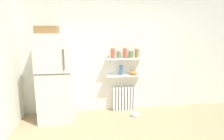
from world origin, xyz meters
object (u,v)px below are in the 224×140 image
Objects in this scene: storage_jar_3 at (131,54)px; shelf_bowl at (134,73)px; storage_jar_4 at (137,53)px; storage_jar_1 at (119,55)px; refrigerator at (55,76)px; radiator at (124,98)px; pet_food_bowl at (135,115)px; storage_jar_0 at (113,53)px; vase at (121,70)px; storage_jar_2 at (125,53)px.

storage_jar_3 reaches higher than shelf_bowl.
storage_jar_1 is at bearing 180.00° from storage_jar_4.
refrigerator reaches higher than radiator.
pet_food_bowl is (0.04, -0.35, -1.32)m from storage_jar_3.
radiator is at bearing 6.14° from storage_jar_0.
vase is 1.26× the size of pet_food_bowl.
shelf_bowl is (0.22, 0.00, -0.47)m from storage_jar_2.
storage_jar_2 reaches higher than pet_food_bowl.
storage_jar_2 is 0.40m from vase.
storage_jar_1 is 0.95× the size of storage_jar_3.
radiator is at bearing 12.15° from storage_jar_1.
refrigerator is 1.93m from pet_food_bowl.
storage_jar_4 is at bearing 0.00° from vase.
vase is at bearing 180.00° from storage_jar_2.
storage_jar_1 is 0.14m from storage_jar_2.
storage_jar_3 is 1.36m from pet_food_bowl.
refrigerator is 1.75m from shelf_bowl.
storage_jar_4 reaches higher than storage_jar_1.
storage_jar_0 reaches higher than shelf_bowl.
refrigerator is at bearing -171.30° from vase.
storage_jar_0 is 1.29× the size of pet_food_bowl.
refrigerator is 8.23× the size of storage_jar_0.
radiator is 0.70m from vase.
vase is (-0.08, 0.00, -0.39)m from storage_jar_2.
storage_jar_3 is (0.14, -0.00, -0.03)m from storage_jar_2.
storage_jar_3 reaches higher than pet_food_bowl.
shelf_bowl is (1.73, 0.22, -0.03)m from refrigerator.
storage_jar_2 is (-0.00, -0.03, 1.09)m from radiator.
refrigerator is at bearing -173.04° from storage_jar_4.
storage_jar_3 is 0.88× the size of shelf_bowl.
pet_food_bowl is at bearing -96.52° from shelf_bowl.
storage_jar_0 is 0.28m from storage_jar_2.
storage_jar_0 reaches higher than storage_jar_1.
storage_jar_1 is at bearing 180.00° from vase.
refrigerator is at bearing -169.95° from storage_jar_0.
storage_jar_2 is 1.03× the size of vase.
storage_jar_0 reaches higher than radiator.
radiator reaches higher than pet_food_bowl.
pet_food_bowl is (-0.04, -0.35, -0.88)m from shelf_bowl.
storage_jar_4 is at bearing 0.00° from shelf_bowl.
storage_jar_4 is (0.56, 0.00, -0.01)m from storage_jar_0.
refrigerator is 10.61× the size of pet_food_bowl.
storage_jar_4 reaches higher than storage_jar_3.
vase is at bearing 180.00° from shelf_bowl.
shelf_bowl reaches higher than pet_food_bowl.
storage_jar_3 is 0.78× the size of storage_jar_4.
storage_jar_3 reaches higher than vase.
vase is at bearing -0.00° from storage_jar_1.
storage_jar_0 and storage_jar_2 have the same top height.
storage_jar_2 reaches higher than storage_jar_1.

